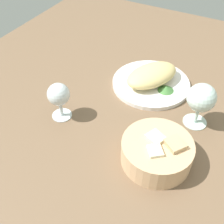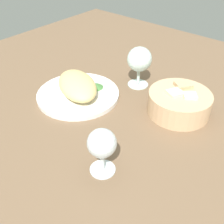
% 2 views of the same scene
% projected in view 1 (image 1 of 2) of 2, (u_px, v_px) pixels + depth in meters
% --- Properties ---
extents(ground_plane, '(1.40, 1.40, 0.02)m').
position_uv_depth(ground_plane, '(146.00, 108.00, 0.87)').
color(ground_plane, brown).
extents(plate, '(0.26, 0.26, 0.01)m').
position_uv_depth(plate, '(151.00, 83.00, 0.93)').
color(plate, white).
rests_on(plate, ground_plane).
extents(omelette, '(0.22, 0.18, 0.05)m').
position_uv_depth(omelette, '(152.00, 75.00, 0.91)').
color(omelette, '#E4CA80').
rests_on(omelette, plate).
extents(lettuce_garnish, '(0.05, 0.05, 0.01)m').
position_uv_depth(lettuce_garnish, '(166.00, 88.00, 0.89)').
color(lettuce_garnish, '#467E3C').
rests_on(lettuce_garnish, plate).
extents(bread_basket, '(0.18, 0.18, 0.08)m').
position_uv_depth(bread_basket, '(157.00, 152.00, 0.69)').
color(bread_basket, '#D8AD80').
rests_on(bread_basket, ground_plane).
extents(wine_glass_near, '(0.06, 0.06, 0.11)m').
position_uv_depth(wine_glass_near, '(59.00, 96.00, 0.78)').
color(wine_glass_near, silver).
rests_on(wine_glass_near, ground_plane).
extents(wine_glass_far, '(0.08, 0.08, 0.13)m').
position_uv_depth(wine_glass_far, '(201.00, 99.00, 0.75)').
color(wine_glass_far, silver).
rests_on(wine_glass_far, ground_plane).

